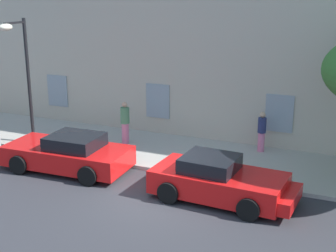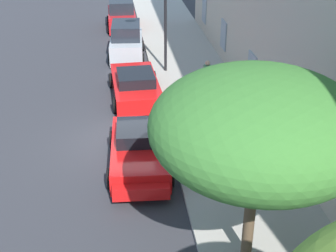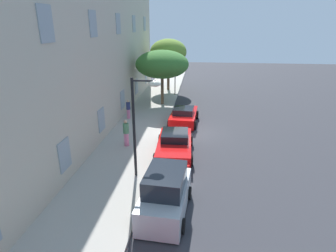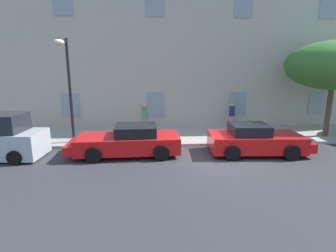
{
  "view_description": "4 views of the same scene",
  "coord_description": "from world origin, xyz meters",
  "px_view_note": "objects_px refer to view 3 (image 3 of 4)",
  "views": [
    {
      "loc": [
        5.84,
        -12.66,
        6.49
      ],
      "look_at": [
        -0.71,
        2.5,
        1.6
      ],
      "focal_mm": 51.14,
      "sensor_mm": 36.0,
      "label": 1
    },
    {
      "loc": [
        15.8,
        -0.14,
        8.91
      ],
      "look_at": [
        0.62,
        1.78,
        0.86
      ],
      "focal_mm": 50.24,
      "sensor_mm": 36.0,
      "label": 2
    },
    {
      "loc": [
        -19.34,
        -0.48,
        7.54
      ],
      "look_at": [
        -2.02,
        1.48,
        1.12
      ],
      "focal_mm": 29.72,
      "sensor_mm": 36.0,
      "label": 3
    },
    {
      "loc": [
        -2.91,
        -10.79,
        3.9
      ],
      "look_at": [
        -2.18,
        0.74,
        1.32
      ],
      "focal_mm": 28.33,
      "sensor_mm": 36.0,
      "label": 4
    }
  ],
  "objects_px": {
    "tree_midblock": "(162,64)",
    "traffic_light": "(176,71)",
    "tree_near_kerb": "(168,52)",
    "pedestrian_strolling": "(128,109)",
    "street_lamp": "(142,110)",
    "pedestrian_admiring": "(126,133)",
    "sportscar_red_lead": "(174,146)",
    "sportscar_yellow_flank": "(184,115)",
    "hatchback_parked": "(165,194)"
  },
  "relations": [
    {
      "from": "hatchback_parked",
      "to": "traffic_light",
      "type": "relative_size",
      "value": 1.03
    },
    {
      "from": "street_lamp",
      "to": "pedestrian_strolling",
      "type": "bearing_deg",
      "value": 18.92
    },
    {
      "from": "tree_near_kerb",
      "to": "traffic_light",
      "type": "height_order",
      "value": "tree_near_kerb"
    },
    {
      "from": "tree_midblock",
      "to": "pedestrian_admiring",
      "type": "height_order",
      "value": "tree_midblock"
    },
    {
      "from": "sportscar_red_lead",
      "to": "sportscar_yellow_flank",
      "type": "distance_m",
      "value": 6.1
    },
    {
      "from": "traffic_light",
      "to": "street_lamp",
      "type": "bearing_deg",
      "value": 179.78
    },
    {
      "from": "tree_near_kerb",
      "to": "pedestrian_strolling",
      "type": "xyz_separation_m",
      "value": [
        -11.14,
        2.07,
        -3.55
      ]
    },
    {
      "from": "tree_midblock",
      "to": "sportscar_red_lead",
      "type": "bearing_deg",
      "value": -168.74
    },
    {
      "from": "pedestrian_admiring",
      "to": "street_lamp",
      "type": "bearing_deg",
      "value": -152.59
    },
    {
      "from": "sportscar_red_lead",
      "to": "traffic_light",
      "type": "relative_size",
      "value": 1.34
    },
    {
      "from": "traffic_light",
      "to": "street_lamp",
      "type": "xyz_separation_m",
      "value": [
        -17.76,
        0.07,
        1.02
      ]
    },
    {
      "from": "hatchback_parked",
      "to": "street_lamp",
      "type": "xyz_separation_m",
      "value": [
        2.64,
        1.41,
        2.84
      ]
    },
    {
      "from": "hatchback_parked",
      "to": "pedestrian_admiring",
      "type": "bearing_deg",
      "value": 27.73
    },
    {
      "from": "sportscar_yellow_flank",
      "to": "hatchback_parked",
      "type": "distance_m",
      "value": 11.51
    },
    {
      "from": "traffic_light",
      "to": "pedestrian_admiring",
      "type": "distance_m",
      "value": 14.39
    },
    {
      "from": "sportscar_yellow_flank",
      "to": "tree_near_kerb",
      "type": "xyz_separation_m",
      "value": [
        11.29,
        2.55,
        3.9
      ]
    },
    {
      "from": "sportscar_yellow_flank",
      "to": "tree_midblock",
      "type": "distance_m",
      "value": 6.39
    },
    {
      "from": "sportscar_yellow_flank",
      "to": "traffic_light",
      "type": "relative_size",
      "value": 1.22
    },
    {
      "from": "street_lamp",
      "to": "pedestrian_strolling",
      "type": "height_order",
      "value": "street_lamp"
    },
    {
      "from": "sportscar_yellow_flank",
      "to": "tree_midblock",
      "type": "relative_size",
      "value": 0.89
    },
    {
      "from": "hatchback_parked",
      "to": "tree_midblock",
      "type": "bearing_deg",
      "value": 7.99
    },
    {
      "from": "traffic_light",
      "to": "hatchback_parked",
      "type": "bearing_deg",
      "value": -176.22
    },
    {
      "from": "tree_near_kerb",
      "to": "tree_midblock",
      "type": "relative_size",
      "value": 1.13
    },
    {
      "from": "tree_midblock",
      "to": "pedestrian_admiring",
      "type": "relative_size",
      "value": 2.94
    },
    {
      "from": "sportscar_yellow_flank",
      "to": "tree_near_kerb",
      "type": "height_order",
      "value": "tree_near_kerb"
    },
    {
      "from": "traffic_light",
      "to": "pedestrian_strolling",
      "type": "xyz_separation_m",
      "value": [
        -8.75,
        3.16,
        -1.73
      ]
    },
    {
      "from": "street_lamp",
      "to": "pedestrian_admiring",
      "type": "xyz_separation_m",
      "value": [
        3.6,
        1.87,
        -2.68
      ]
    },
    {
      "from": "tree_midblock",
      "to": "traffic_light",
      "type": "height_order",
      "value": "tree_midblock"
    },
    {
      "from": "sportscar_red_lead",
      "to": "hatchback_parked",
      "type": "relative_size",
      "value": 1.3
    },
    {
      "from": "hatchback_parked",
      "to": "tree_near_kerb",
      "type": "bearing_deg",
      "value": 6.1
    },
    {
      "from": "tree_midblock",
      "to": "street_lamp",
      "type": "relative_size",
      "value": 1.01
    },
    {
      "from": "tree_near_kerb",
      "to": "traffic_light",
      "type": "xyz_separation_m",
      "value": [
        -2.39,
        -1.09,
        -1.82
      ]
    },
    {
      "from": "tree_near_kerb",
      "to": "pedestrian_admiring",
      "type": "distance_m",
      "value": 16.93
    },
    {
      "from": "tree_midblock",
      "to": "pedestrian_admiring",
      "type": "bearing_deg",
      "value": 174.46
    },
    {
      "from": "pedestrian_strolling",
      "to": "pedestrian_admiring",
      "type": "bearing_deg",
      "value": -167.28
    },
    {
      "from": "pedestrian_strolling",
      "to": "sportscar_red_lead",
      "type": "bearing_deg",
      "value": -144.89
    },
    {
      "from": "pedestrian_admiring",
      "to": "pedestrian_strolling",
      "type": "distance_m",
      "value": 5.55
    },
    {
      "from": "hatchback_parked",
      "to": "tree_near_kerb",
      "type": "distance_m",
      "value": 23.21
    },
    {
      "from": "tree_midblock",
      "to": "pedestrian_strolling",
      "type": "height_order",
      "value": "tree_midblock"
    },
    {
      "from": "tree_near_kerb",
      "to": "pedestrian_strolling",
      "type": "relative_size",
      "value": 3.65
    },
    {
      "from": "sportscar_red_lead",
      "to": "street_lamp",
      "type": "relative_size",
      "value": 0.98
    },
    {
      "from": "tree_midblock",
      "to": "street_lamp",
      "type": "xyz_separation_m",
      "value": [
        -13.73,
        -0.89,
        -0.27
      ]
    },
    {
      "from": "traffic_light",
      "to": "pedestrian_admiring",
      "type": "height_order",
      "value": "traffic_light"
    },
    {
      "from": "tree_near_kerb",
      "to": "traffic_light",
      "type": "bearing_deg",
      "value": -155.53
    },
    {
      "from": "sportscar_yellow_flank",
      "to": "pedestrian_admiring",
      "type": "relative_size",
      "value": 2.61
    },
    {
      "from": "sportscar_yellow_flank",
      "to": "pedestrian_admiring",
      "type": "bearing_deg",
      "value": 147.21
    },
    {
      "from": "street_lamp",
      "to": "pedestrian_strolling",
      "type": "relative_size",
      "value": 3.19
    },
    {
      "from": "tree_midblock",
      "to": "pedestrian_strolling",
      "type": "distance_m",
      "value": 6.02
    },
    {
      "from": "sportscar_red_lead",
      "to": "tree_midblock",
      "type": "relative_size",
      "value": 0.97
    },
    {
      "from": "pedestrian_strolling",
      "to": "traffic_light",
      "type": "bearing_deg",
      "value": -19.84
    }
  ]
}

